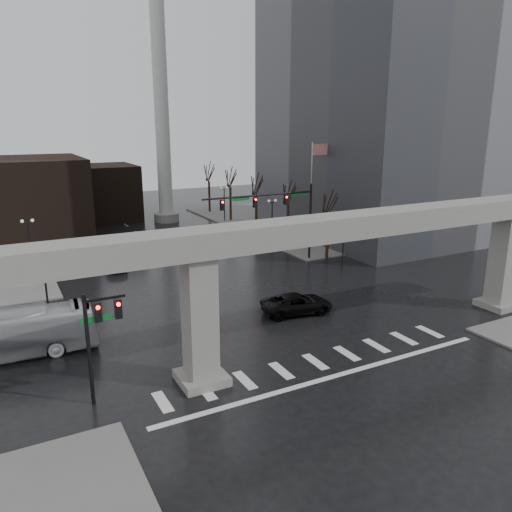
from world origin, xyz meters
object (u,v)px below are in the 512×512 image
object	(u,v)px
city_bus	(4,335)
far_car	(114,261)
pickup_truck	(297,304)
signal_mast_arm	(279,208)

from	to	relation	value
city_bus	far_car	bearing A→B (deg)	-26.97
pickup_truck	far_car	distance (m)	20.92
far_car	city_bus	bearing A→B (deg)	-119.25
pickup_truck	far_car	xyz separation A→B (m)	(-9.65, 18.56, 0.06)
signal_mast_arm	pickup_truck	world-z (taller)	signal_mast_arm
signal_mast_arm	far_car	xyz separation A→B (m)	(-15.31, 6.07, -5.01)
signal_mast_arm	pickup_truck	distance (m)	14.62
pickup_truck	signal_mast_arm	bearing A→B (deg)	-13.84
city_bus	far_car	distance (m)	19.40
far_car	pickup_truck	bearing A→B (deg)	-59.85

